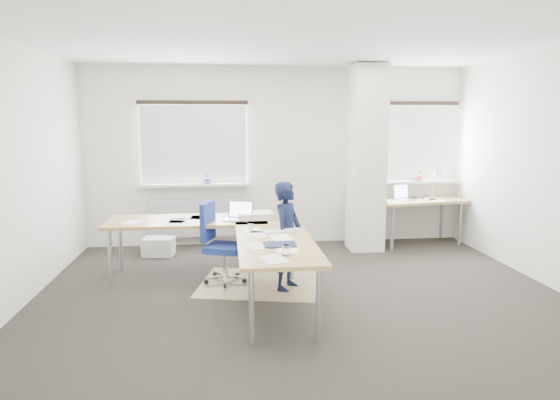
{
  "coord_description": "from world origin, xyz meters",
  "views": [
    {
      "loc": [
        -0.84,
        -5.39,
        1.98
      ],
      "look_at": [
        -0.13,
        0.9,
        0.96
      ],
      "focal_mm": 32.0,
      "sensor_mm": 36.0,
      "label": 1
    }
  ],
  "objects": [
    {
      "name": "room_shell",
      "position": [
        0.18,
        0.45,
        1.75
      ],
      "size": [
        6.04,
        5.04,
        2.82
      ],
      "color": "silver",
      "rests_on": "ground"
    },
    {
      "name": "white_crate",
      "position": [
        -1.82,
        1.91,
        0.13
      ],
      "size": [
        0.48,
        0.37,
        0.26
      ],
      "primitive_type": "cube",
      "rotation": [
        0.0,
        0.0,
        -0.14
      ],
      "color": "white",
      "rests_on": "ground"
    },
    {
      "name": "floor_mat",
      "position": [
        -0.44,
        0.45,
        0.0
      ],
      "size": [
        1.61,
        1.45,
        0.01
      ],
      "primitive_type": "cube",
      "rotation": [
        0.0,
        0.0,
        -0.21
      ],
      "color": "#927B4F",
      "rests_on": "ground"
    },
    {
      "name": "ground",
      "position": [
        0.0,
        0.0,
        0.0
      ],
      "size": [
        6.0,
        6.0,
        0.0
      ],
      "primitive_type": "plane",
      "color": "#292421",
      "rests_on": "ground"
    },
    {
      "name": "desk_main",
      "position": [
        -0.77,
        0.31,
        0.69
      ],
      "size": [
        2.4,
        2.6,
        0.96
      ],
      "rotation": [
        0.0,
        0.0,
        -0.0
      ],
      "color": "#A07845",
      "rests_on": "ground"
    },
    {
      "name": "task_chair",
      "position": [
        -0.88,
        0.57,
        0.27
      ],
      "size": [
        0.57,
        0.55,
        0.99
      ],
      "rotation": [
        0.0,
        0.0,
        -0.35
      ],
      "color": "navy",
      "rests_on": "ground"
    },
    {
      "name": "person",
      "position": [
        -0.12,
        0.25,
        0.64
      ],
      "size": [
        0.5,
        0.56,
        1.28
      ],
      "primitive_type": "imported",
      "rotation": [
        0.0,
        0.0,
        1.03
      ],
      "color": "black",
      "rests_on": "ground"
    },
    {
      "name": "desk_side",
      "position": [
        2.24,
        2.15,
        0.69
      ],
      "size": [
        1.5,
        0.93,
        1.22
      ],
      "rotation": [
        0.0,
        0.0,
        0.17
      ],
      "color": "#A07845",
      "rests_on": "ground"
    }
  ]
}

